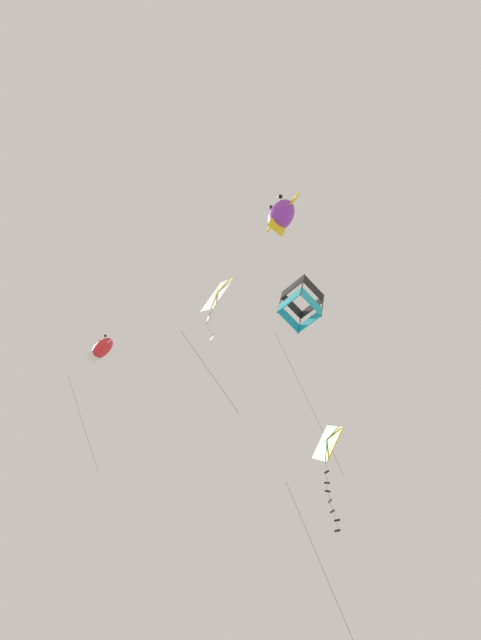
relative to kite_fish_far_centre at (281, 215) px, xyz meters
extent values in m
ellipsoid|color=purple|center=(0.00, 0.00, 0.01)|extent=(1.53, 1.65, 2.19)
cube|color=yellow|center=(-0.49, 0.21, 0.25)|extent=(0.71, 0.51, 0.45)
cube|color=yellow|center=(0.42, -0.32, 0.25)|extent=(0.71, 0.51, 0.45)
cube|color=yellow|center=(0.15, 0.25, -1.16)|extent=(0.45, 0.70, 0.77)
sphere|color=black|center=(-0.13, 0.32, 0.74)|extent=(0.24, 0.25, 0.19)
sphere|color=black|center=(0.35, 0.05, 0.74)|extent=(0.24, 0.25, 0.19)
cube|color=black|center=(1.63, -6.29, 4.70)|extent=(1.38, 0.72, 0.74)
cube|color=black|center=(1.13, -7.56, 4.38)|extent=(1.38, 0.72, 0.74)
cube|color=black|center=(0.73, -6.67, 4.54)|extent=(0.61, 1.44, 1.05)
cube|color=black|center=(2.03, -7.19, 4.54)|extent=(0.61, 1.44, 1.05)
cube|color=#1EB2C6|center=(1.75, -5.99, 3.34)|extent=(1.38, 0.72, 0.74)
cube|color=#1EB2C6|center=(1.25, -7.26, 3.01)|extent=(1.38, 0.72, 0.74)
cube|color=#1EB2C6|center=(0.85, -6.37, 3.18)|extent=(0.61, 1.44, 1.05)
cube|color=#1EB2C6|center=(2.15, -6.88, 3.18)|extent=(0.61, 1.44, 1.05)
cylinder|color=#332D28|center=(1.04, -5.88, 4.02)|extent=(0.26, 0.55, 2.21)
cylinder|color=#332D28|center=(2.34, -6.40, 4.02)|extent=(0.26, 0.55, 2.21)
cylinder|color=#332D28|center=(0.54, -7.15, 3.70)|extent=(0.26, 0.55, 2.21)
cylinder|color=#332D28|center=(1.84, -7.67, 3.70)|extent=(0.26, 0.55, 2.21)
cylinder|color=#47474C|center=(1.94, -7.55, -1.34)|extent=(2.02, 0.83, 8.32)
ellipsoid|color=red|center=(10.54, -4.49, 2.41)|extent=(1.25, 1.46, 1.81)
cube|color=white|center=(10.12, -4.38, 2.60)|extent=(0.61, 0.40, 0.36)
cube|color=white|center=(10.91, -4.73, 2.60)|extent=(0.61, 0.40, 0.36)
cube|color=white|center=(10.68, -4.18, 1.49)|extent=(0.32, 0.64, 0.67)
sphere|color=black|center=(10.38, -4.30, 3.03)|extent=(0.19, 0.21, 0.17)
sphere|color=black|center=(10.80, -4.48, 3.03)|extent=(0.19, 0.21, 0.17)
cylinder|color=#47474C|center=(11.22, -5.14, -1.35)|extent=(2.03, 1.05, 5.40)
cube|color=white|center=(2.15, 0.53, -4.43)|extent=(1.53, 0.79, 1.68)
cylinder|color=yellow|center=(2.16, 0.55, -4.43)|extent=(0.18, 0.48, 1.91)
cylinder|color=yellow|center=(2.15, 0.52, -4.29)|extent=(1.20, 0.72, 0.04)
cylinder|color=#47474C|center=(2.20, 0.76, -5.50)|extent=(0.04, 0.05, 0.24)
cube|color=white|center=(2.18, 0.77, -5.62)|extent=(0.17, 0.07, 0.06)
cylinder|color=#47474C|center=(2.24, 0.78, -5.74)|extent=(0.02, 0.12, 0.24)
cube|color=white|center=(2.29, 0.78, -5.86)|extent=(0.13, 0.14, 0.06)
cylinder|color=#47474C|center=(2.32, 0.77, -5.98)|extent=(0.03, 0.06, 0.24)
cube|color=white|center=(2.34, 0.76, -6.09)|extent=(0.17, 0.08, 0.06)
cylinder|color=#47474C|center=(2.30, 0.77, -6.21)|extent=(0.02, 0.10, 0.24)
cube|color=white|center=(2.25, 0.77, -6.33)|extent=(0.04, 0.17, 0.06)
cylinder|color=#47474C|center=(2.19, 0.76, -6.45)|extent=(0.03, 0.13, 0.24)
cube|color=white|center=(2.13, 0.75, -6.57)|extent=(0.14, 0.13, 0.06)
cylinder|color=#47474C|center=(2.14, 0.76, -6.68)|extent=(0.02, 0.02, 0.24)
cube|color=white|center=(2.14, 0.76, -6.80)|extent=(0.15, 0.11, 0.06)
cylinder|color=#47474C|center=(2.64, -0.04, -7.05)|extent=(1.58, 0.85, 3.33)
cube|color=yellow|center=(0.65, -4.91, -6.57)|extent=(1.42, 1.02, 1.70)
cylinder|color=#1EB2C6|center=(0.66, -4.88, -6.56)|extent=(0.24, 0.42, 1.95)
cylinder|color=#1EB2C6|center=(0.65, -4.91, -6.41)|extent=(1.10, 0.90, 0.04)
cylinder|color=#47474C|center=(0.74, -4.71, -7.71)|extent=(0.05, 0.02, 0.35)
cube|color=black|center=(0.73, -4.69, -7.88)|extent=(0.17, 0.07, 0.06)
cylinder|color=#47474C|center=(0.76, -4.72, -8.06)|extent=(0.08, 0.07, 0.35)
cube|color=black|center=(0.79, -4.76, -8.23)|extent=(0.16, 0.10, 0.06)
cylinder|color=#47474C|center=(0.79, -4.73, -8.40)|extent=(0.06, 0.01, 0.35)
cube|color=black|center=(0.79, -4.71, -8.58)|extent=(0.15, 0.12, 0.06)
cylinder|color=#47474C|center=(0.77, -4.72, -8.75)|extent=(0.03, 0.04, 0.35)
cube|color=black|center=(0.76, -4.73, -8.92)|extent=(0.15, 0.11, 0.06)
cylinder|color=#47474C|center=(0.75, -4.75, -9.10)|extent=(0.05, 0.04, 0.35)
cube|color=black|center=(0.74, -4.76, -9.27)|extent=(0.16, 0.09, 0.06)
cylinder|color=#47474C|center=(0.68, -4.76, -9.45)|extent=(0.02, 0.12, 0.35)
cube|color=black|center=(0.63, -4.75, -9.62)|extent=(0.17, 0.03, 0.06)
cylinder|color=#47474C|center=(0.64, -4.74, -9.79)|extent=(0.03, 0.04, 0.35)
cube|color=black|center=(0.65, -4.74, -9.97)|extent=(0.17, 0.03, 0.06)
cylinder|color=#47474C|center=(1.31, -5.62, -10.98)|extent=(1.80, 1.15, 6.90)
camera|label=1|loc=(-3.29, 11.31, -21.22)|focal=37.44mm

